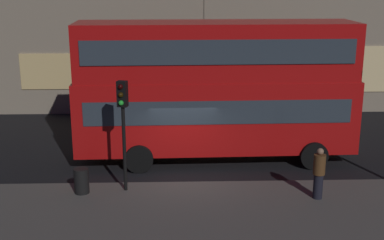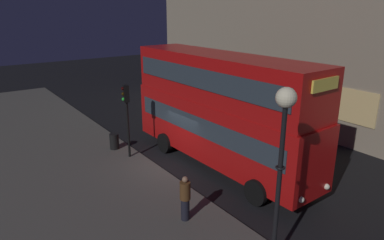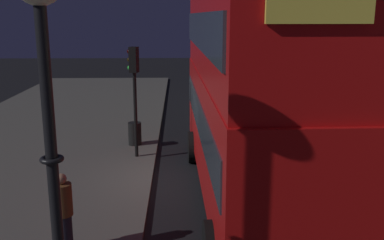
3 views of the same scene
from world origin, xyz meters
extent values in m
plane|color=black|center=(0.00, 0.00, 0.00)|extent=(80.00, 80.00, 0.00)
cube|color=#4C4944|center=(0.00, -5.17, 0.06)|extent=(44.00, 9.28, 0.12)
cube|color=gray|center=(-7.04, 13.74, 7.86)|extent=(16.64, 8.45, 15.72)
cube|color=#F9E09E|center=(-11.48, 9.48, 2.21)|extent=(2.84, 0.06, 2.46)
cube|color=#E5C67F|center=(-7.04, 9.48, 2.33)|extent=(2.84, 0.06, 1.90)
cube|color=#E5C67F|center=(-2.61, 9.48, 2.65)|extent=(2.84, 0.06, 2.39)
cube|color=#E5C67F|center=(4.09, 9.42, 2.43)|extent=(2.10, 0.06, 1.86)
cube|color=#B20F0F|center=(1.28, 2.08, 1.94)|extent=(10.95, 2.72, 2.82)
cube|color=#B20F0F|center=(1.28, 2.08, 4.44)|extent=(10.73, 2.67, 2.17)
cube|color=#2D3842|center=(1.28, 2.08, 2.30)|extent=(10.08, 2.76, 0.90)
cube|color=#2D3842|center=(1.28, 2.08, 4.55)|extent=(10.08, 2.76, 0.90)
cube|color=#F2D84C|center=(6.67, 2.20, 5.03)|extent=(0.11, 1.48, 0.44)
sphere|color=white|center=(6.72, 3.01, 0.89)|extent=(0.24, 0.24, 0.24)
sphere|color=white|center=(6.76, 1.40, 0.89)|extent=(0.24, 0.24, 0.24)
cylinder|color=black|center=(4.95, 3.45, 0.54)|extent=(1.08, 0.26, 1.07)
cylinder|color=black|center=(5.01, 0.88, 0.54)|extent=(1.08, 0.26, 1.07)
cylinder|color=black|center=(-1.75, 3.30, 0.54)|extent=(1.08, 0.26, 1.07)
cylinder|color=black|center=(-1.69, 0.73, 0.54)|extent=(1.08, 0.26, 1.07)
cylinder|color=black|center=(-2.02, -1.19, 1.59)|extent=(0.12, 0.12, 2.95)
cube|color=black|center=(-2.02, -1.19, 3.49)|extent=(0.37, 0.33, 0.85)
sphere|color=black|center=(-2.06, -1.34, 3.76)|extent=(0.17, 0.17, 0.17)
sphere|color=black|center=(-2.06, -1.34, 3.49)|extent=(0.17, 0.17, 0.17)
sphere|color=green|center=(-2.06, -1.34, 3.22)|extent=(0.17, 0.17, 0.17)
cylinder|color=black|center=(7.78, -1.19, 2.58)|extent=(0.14, 0.14, 4.93)
torus|color=black|center=(7.78, -1.19, 3.29)|extent=(0.28, 0.28, 0.06)
sphere|color=#F9EFC6|center=(7.78, -1.19, 5.30)|extent=(0.57, 0.57, 0.57)
cylinder|color=black|center=(4.37, -2.07, 0.54)|extent=(0.31, 0.31, 0.84)
cylinder|color=#513319|center=(4.37, -2.07, 1.30)|extent=(0.39, 0.39, 0.67)
sphere|color=#8C664C|center=(4.37, -2.07, 1.74)|extent=(0.22, 0.22, 0.22)
cylinder|color=black|center=(-3.48, -1.39, 0.55)|extent=(0.50, 0.50, 0.86)
camera|label=1|loc=(-0.27, -17.73, 7.21)|focal=48.51mm
camera|label=2|loc=(13.54, -8.36, 7.54)|focal=32.70mm
camera|label=3|loc=(12.70, 0.29, 4.92)|focal=41.06mm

